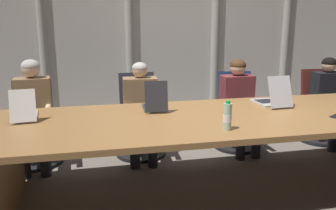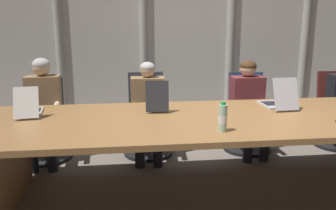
# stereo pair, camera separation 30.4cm
# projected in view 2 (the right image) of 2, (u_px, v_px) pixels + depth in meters

# --- Properties ---
(ground_plane) EXTENTS (14.80, 14.80, 0.00)m
(ground_plane) POSITION_uv_depth(u_px,v_px,m) (222.00, 192.00, 3.47)
(ground_plane) COLOR #6B6056
(conference_table) EXTENTS (4.35, 1.34, 0.75)m
(conference_table) POSITION_uv_depth(u_px,v_px,m) (224.00, 131.00, 3.33)
(conference_table) COLOR olive
(conference_table) RESTS_ON ground_plane
(curtain_backdrop) EXTENTS (7.40, 0.17, 2.96)m
(curtain_backdrop) POSITION_uv_depth(u_px,v_px,m) (184.00, 28.00, 5.38)
(curtain_backdrop) COLOR beige
(curtain_backdrop) RESTS_ON ground_plane
(laptop_left_end) EXTENTS (0.26, 0.45, 0.28)m
(laptop_left_end) POSITION_uv_depth(u_px,v_px,m) (29.00, 109.00, 3.37)
(laptop_left_end) COLOR beige
(laptop_left_end) RESTS_ON conference_table
(laptop_left_mid) EXTENTS (0.24, 0.38, 0.31)m
(laptop_left_mid) POSITION_uv_depth(u_px,v_px,m) (157.00, 104.00, 3.54)
(laptop_left_mid) COLOR #2D2D33
(laptop_left_mid) RESTS_ON conference_table
(laptop_center) EXTENTS (0.27, 0.46, 0.32)m
(laptop_center) POSITION_uv_depth(u_px,v_px,m) (278.00, 101.00, 3.64)
(laptop_center) COLOR #BCBCC1
(laptop_center) RESTS_ON conference_table
(office_chair_left_end) EXTENTS (0.60, 0.60, 0.93)m
(office_chair_left_end) POSITION_uv_depth(u_px,v_px,m) (45.00, 129.00, 4.29)
(office_chair_left_end) COLOR black
(office_chair_left_end) RESTS_ON ground_plane
(office_chair_left_mid) EXTENTS (0.60, 0.60, 0.98)m
(office_chair_left_mid) POSITION_uv_depth(u_px,v_px,m) (148.00, 124.00, 4.43)
(office_chair_left_mid) COLOR #2D2D38
(office_chair_left_mid) RESTS_ON ground_plane
(office_chair_center) EXTENTS (0.60, 0.60, 0.95)m
(office_chair_center) POSITION_uv_depth(u_px,v_px,m) (247.00, 121.00, 4.58)
(office_chair_center) COLOR navy
(office_chair_center) RESTS_ON ground_plane
(person_left_end) EXTENTS (0.40, 0.56, 1.19)m
(person_left_end) POSITION_uv_depth(u_px,v_px,m) (43.00, 105.00, 4.06)
(person_left_end) COLOR olive
(person_left_end) RESTS_ON ground_plane
(person_left_mid) EXTENTS (0.42, 0.56, 1.13)m
(person_left_mid) POSITION_uv_depth(u_px,v_px,m) (148.00, 105.00, 4.21)
(person_left_mid) COLOR olive
(person_left_mid) RESTS_ON ground_plane
(person_center) EXTENTS (0.41, 0.55, 1.14)m
(person_center) POSITION_uv_depth(u_px,v_px,m) (249.00, 101.00, 4.35)
(person_center) COLOR brown
(person_center) RESTS_ON ground_plane
(water_bottle_primary) EXTENTS (0.07, 0.07, 0.24)m
(water_bottle_primary) POSITION_uv_depth(u_px,v_px,m) (223.00, 118.00, 2.86)
(water_bottle_primary) COLOR #ADD1B2
(water_bottle_primary) RESTS_ON conference_table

